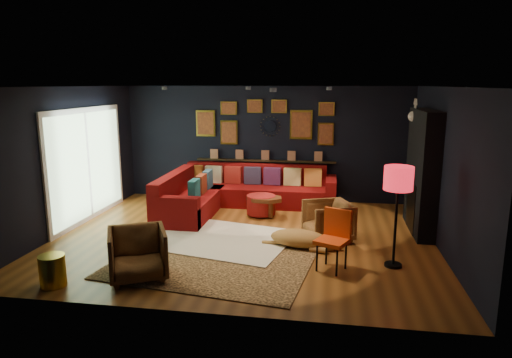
# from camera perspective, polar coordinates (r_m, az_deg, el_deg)

# --- Properties ---
(floor) EXTENTS (6.50, 6.50, 0.00)m
(floor) POSITION_cam_1_polar(r_m,az_deg,el_deg) (8.10, -1.53, -7.25)
(floor) COLOR brown
(floor) RESTS_ON ground
(room_walls) EXTENTS (6.50, 6.50, 6.50)m
(room_walls) POSITION_cam_1_polar(r_m,az_deg,el_deg) (7.73, -1.60, 3.98)
(room_walls) COLOR black
(room_walls) RESTS_ON ground
(sectional) EXTENTS (3.41, 2.69, 0.86)m
(sectional) POSITION_cam_1_polar(r_m,az_deg,el_deg) (9.83, -3.11, -1.87)
(sectional) COLOR maroon
(sectional) RESTS_ON ground
(ledge) EXTENTS (3.20, 0.12, 0.04)m
(ledge) POSITION_cam_1_polar(r_m,az_deg,el_deg) (10.44, 1.17, 2.31)
(ledge) COLOR black
(ledge) RESTS_ON room_walls
(gallery_wall) EXTENTS (3.15, 0.04, 1.02)m
(gallery_wall) POSITION_cam_1_polar(r_m,az_deg,el_deg) (10.37, 1.15, 7.19)
(gallery_wall) COLOR gold
(gallery_wall) RESTS_ON room_walls
(sunburst_mirror) EXTENTS (0.47, 0.16, 0.47)m
(sunburst_mirror) POSITION_cam_1_polar(r_m,az_deg,el_deg) (10.37, 1.77, 6.58)
(sunburst_mirror) COLOR silver
(sunburst_mirror) RESTS_ON room_walls
(fireplace) EXTENTS (0.31, 1.60, 2.20)m
(fireplace) POSITION_cam_1_polar(r_m,az_deg,el_deg) (8.73, 19.96, 0.38)
(fireplace) COLOR black
(fireplace) RESTS_ON ground
(deer_head) EXTENTS (0.50, 0.28, 0.45)m
(deer_head) POSITION_cam_1_polar(r_m,az_deg,el_deg) (9.10, 20.14, 7.36)
(deer_head) COLOR white
(deer_head) RESTS_ON fireplace
(sliding_door) EXTENTS (0.06, 2.80, 2.20)m
(sliding_door) POSITION_cam_1_polar(r_m,az_deg,el_deg) (9.48, -20.33, 1.70)
(sliding_door) COLOR white
(sliding_door) RESTS_ON ground
(ceiling_spots) EXTENTS (3.30, 2.50, 0.06)m
(ceiling_spots) POSITION_cam_1_polar(r_m,az_deg,el_deg) (8.44, -0.60, 11.24)
(ceiling_spots) COLOR black
(ceiling_spots) RESTS_ON room_walls
(shag_rug) EXTENTS (2.86, 2.34, 0.03)m
(shag_rug) POSITION_cam_1_polar(r_m,az_deg,el_deg) (8.00, -4.96, -7.41)
(shag_rug) COLOR white
(shag_rug) RESTS_ON ground
(leopard_rug) EXTENTS (3.17, 2.46, 0.02)m
(leopard_rug) POSITION_cam_1_polar(r_m,az_deg,el_deg) (6.98, -5.66, -10.45)
(leopard_rug) COLOR tan
(leopard_rug) RESTS_ON ground
(coffee_table) EXTENTS (0.82, 0.66, 0.38)m
(coffee_table) POSITION_cam_1_polar(r_m,az_deg,el_deg) (9.21, 1.09, -2.71)
(coffee_table) COLOR brown
(coffee_table) RESTS_ON shag_rug
(pouf) EXTENTS (0.59, 0.59, 0.38)m
(pouf) POSITION_cam_1_polar(r_m,az_deg,el_deg) (9.33, 0.64, -3.21)
(pouf) COLOR maroon
(pouf) RESTS_ON shag_rug
(armchair_left) EXTENTS (0.99, 0.97, 0.78)m
(armchair_left) POSITION_cam_1_polar(r_m,az_deg,el_deg) (6.54, -14.58, -8.76)
(armchair_left) COLOR #AF6D34
(armchair_left) RESTS_ON ground
(armchair_right) EXTENTS (0.90, 0.93, 0.75)m
(armchair_right) POSITION_cam_1_polar(r_m,az_deg,el_deg) (7.94, 8.98, -4.97)
(armchair_right) COLOR #AF6D34
(armchair_right) RESTS_ON ground
(gold_stool) EXTENTS (0.34, 0.34, 0.43)m
(gold_stool) POSITION_cam_1_polar(r_m,az_deg,el_deg) (6.74, -24.10, -10.42)
(gold_stool) COLOR gold
(gold_stool) RESTS_ON ground
(orange_chair) EXTENTS (0.55, 0.55, 0.88)m
(orange_chair) POSITION_cam_1_polar(r_m,az_deg,el_deg) (6.71, 9.77, -6.86)
(orange_chair) COLOR black
(orange_chair) RESTS_ON ground
(floor_lamp) EXTENTS (0.42, 0.42, 1.50)m
(floor_lamp) POSITION_cam_1_polar(r_m,az_deg,el_deg) (6.80, 17.36, -0.51)
(floor_lamp) COLOR black
(floor_lamp) RESTS_ON ground
(dog) EXTENTS (1.39, 0.83, 0.41)m
(dog) POSITION_cam_1_polar(r_m,az_deg,el_deg) (7.54, 5.44, -6.99)
(dog) COLOR #B18141
(dog) RESTS_ON leopard_rug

